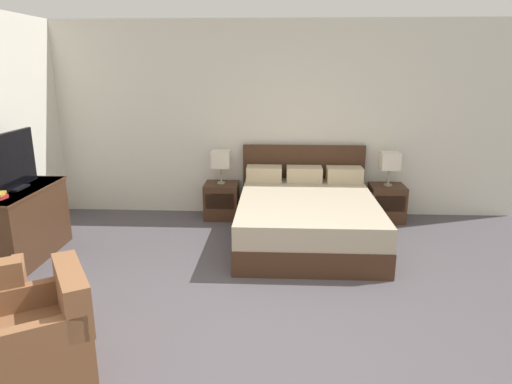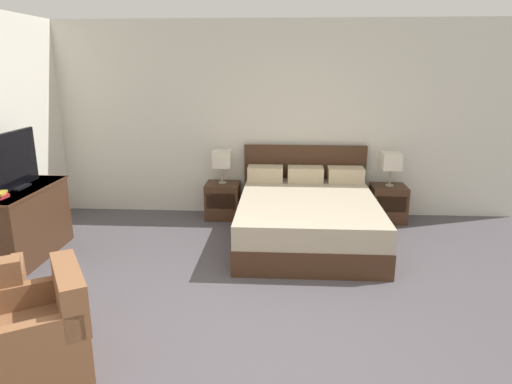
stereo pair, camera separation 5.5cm
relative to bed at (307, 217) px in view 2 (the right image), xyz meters
name	(u,v)px [view 2 (the right image)]	position (x,y,z in m)	size (l,w,h in m)	color
ground_plane	(242,370)	(-0.56, -2.53, -0.29)	(10.70, 10.70, 0.00)	#4C474C
wall_back	(265,120)	(-0.56, 1.06, 1.04)	(6.98, 0.06, 2.66)	silver
bed	(307,217)	(0.00, 0.00, 0.00)	(1.69, 2.10, 1.00)	#422819
nightstand_left	(223,200)	(-1.13, 0.76, -0.05)	(0.46, 0.42, 0.49)	#422819
nightstand_right	(388,203)	(1.13, 0.76, -0.05)	(0.46, 0.42, 0.49)	#422819
table_lamp_left	(222,159)	(-1.13, 0.77, 0.54)	(0.25, 0.25, 0.45)	gray
table_lamp_right	(391,162)	(1.13, 0.77, 0.54)	(0.25, 0.25, 0.45)	gray
dresser	(21,222)	(-3.15, -0.74, 0.12)	(0.56, 1.23, 0.79)	#422819
tv	(13,161)	(-3.15, -0.72, 0.79)	(0.18, 0.84, 0.61)	black
armchair_companion	(38,340)	(-1.92, -2.69, -0.01)	(0.94, 0.94, 0.76)	brown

